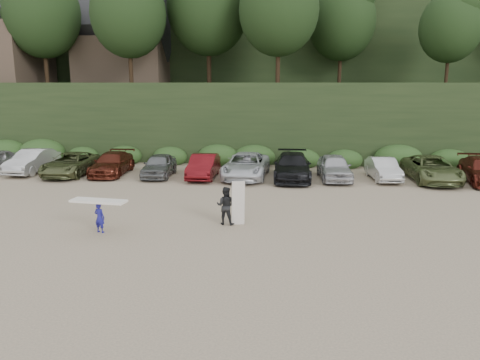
# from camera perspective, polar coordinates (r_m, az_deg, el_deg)

# --- Properties ---
(ground) EXTENTS (120.00, 120.00, 0.00)m
(ground) POSITION_cam_1_polar(r_m,az_deg,el_deg) (20.54, -3.95, -5.18)
(ground) COLOR tan
(ground) RESTS_ON ground
(hillside_backdrop) EXTENTS (90.00, 41.50, 28.00)m
(hillside_backdrop) POSITION_cam_1_polar(r_m,az_deg,el_deg) (55.64, 2.46, 17.15)
(hillside_backdrop) COLOR black
(hillside_backdrop) RESTS_ON ground
(parked_cars) EXTENTS (36.61, 6.04, 1.62)m
(parked_cars) POSITION_cam_1_polar(r_m,az_deg,el_deg) (29.86, 1.25, 1.70)
(parked_cars) COLOR #9B9B9F
(parked_cars) RESTS_ON ground
(child_surfer) EXTENTS (2.34, 0.89, 1.37)m
(child_surfer) POSITION_cam_1_polar(r_m,az_deg,el_deg) (19.74, -16.80, -3.56)
(child_surfer) COLOR navy
(child_surfer) RESTS_ON ground
(adult_surfer) EXTENTS (1.29, 0.72, 1.94)m
(adult_surfer) POSITION_cam_1_polar(r_m,az_deg,el_deg) (20.02, -1.64, -3.12)
(adult_surfer) COLOR black
(adult_surfer) RESTS_ON ground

